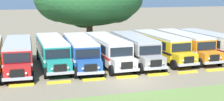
{
  "coord_description": "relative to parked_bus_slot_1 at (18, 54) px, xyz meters",
  "views": [
    {
      "loc": [
        -8.99,
        -24.93,
        7.69
      ],
      "look_at": [
        0.0,
        6.08,
        1.6
      ],
      "focal_mm": 51.44,
      "sensor_mm": 36.0,
      "label": 1
    }
  ],
  "objects": [
    {
      "name": "curb_wheelstop_6",
      "position": [
        15.29,
        -5.76,
        -1.51
      ],
      "size": [
        2.0,
        0.36,
        0.15
      ],
      "primitive_type": "cube",
      "color": "yellow",
      "rests_on": "ground_plane"
    },
    {
      "name": "curb_wheelstop_7",
      "position": [
        18.31,
        -5.76,
        -1.51
      ],
      "size": [
        2.0,
        0.36,
        0.15
      ],
      "primitive_type": "cube",
      "color": "yellow",
      "rests_on": "ground_plane"
    },
    {
      "name": "curb_wheelstop_2",
      "position": [
        3.19,
        -5.76,
        -1.51
      ],
      "size": [
        2.0,
        0.36,
        0.15
      ],
      "primitive_type": "cube",
      "color": "yellow",
      "rests_on": "ground_plane"
    },
    {
      "name": "curb_wheelstop_1",
      "position": [
        0.17,
        -5.76,
        -1.51
      ],
      "size": [
        2.0,
        0.36,
        0.15
      ],
      "primitive_type": "cube",
      "color": "yellow",
      "rests_on": "ground_plane"
    },
    {
      "name": "broad_shade_tree",
      "position": [
        9.69,
        12.58,
        4.75
      ],
      "size": [
        15.41,
        14.4,
        10.52
      ],
      "color": "brown",
      "rests_on": "ground_plane"
    },
    {
      "name": "curb_wheelstop_3",
      "position": [
        6.21,
        -5.76,
        -1.51
      ],
      "size": [
        2.0,
        0.36,
        0.15
      ],
      "primitive_type": "cube",
      "color": "yellow",
      "rests_on": "ground_plane"
    },
    {
      "name": "curb_wheelstop_5",
      "position": [
        12.26,
        -5.76,
        -1.51
      ],
      "size": [
        2.0,
        0.36,
        0.15
      ],
      "primitive_type": "cube",
      "color": "yellow",
      "rests_on": "ground_plane"
    },
    {
      "name": "parked_bus_slot_4",
      "position": [
        9.07,
        0.14,
        0.0
      ],
      "size": [
        3.03,
        10.89,
        2.82
      ],
      "rotation": [
        0.0,
        0.0,
        -1.53
      ],
      "color": "silver",
      "rests_on": "ground_plane"
    },
    {
      "name": "parked_bus_slot_2",
      "position": [
        3.34,
        0.85,
        0.0
      ],
      "size": [
        2.84,
        10.86,
        2.82
      ],
      "rotation": [
        0.0,
        0.0,
        -1.55
      ],
      "color": "teal",
      "rests_on": "ground_plane"
    },
    {
      "name": "parked_bus_slot_6",
      "position": [
        15.39,
        0.69,
        0.0
      ],
      "size": [
        3.37,
        10.94,
        2.82
      ],
      "rotation": [
        0.0,
        0.0,
        -1.5
      ],
      "color": "yellow",
      "rests_on": "ground_plane"
    },
    {
      "name": "parked_bus_slot_3",
      "position": [
        6.14,
        0.17,
        0.0
      ],
      "size": [
        2.94,
        10.87,
        2.82
      ],
      "rotation": [
        0.0,
        0.0,
        -1.6
      ],
      "color": "#23519E",
      "rests_on": "ground_plane"
    },
    {
      "name": "curb_wheelstop_4",
      "position": [
        9.24,
        -5.76,
        -1.51
      ],
      "size": [
        2.0,
        0.36,
        0.15
      ],
      "primitive_type": "cube",
      "color": "yellow",
      "rests_on": "ground_plane"
    },
    {
      "name": "parked_bus_slot_1",
      "position": [
        0.0,
        0.0,
        0.0
      ],
      "size": [
        2.9,
        10.87,
        2.82
      ],
      "rotation": [
        0.0,
        0.0,
        -1.59
      ],
      "color": "red",
      "rests_on": "ground_plane"
    },
    {
      "name": "parked_bus_slot_7",
      "position": [
        18.41,
        0.77,
        0.0
      ],
      "size": [
        3.13,
        10.9,
        2.82
      ],
      "rotation": [
        0.0,
        0.0,
        -1.52
      ],
      "color": "orange",
      "rests_on": "ground_plane"
    },
    {
      "name": "parked_bus_slot_5",
      "position": [
        12.12,
        0.19,
        0.0
      ],
      "size": [
        2.7,
        10.84,
        2.82
      ],
      "rotation": [
        0.0,
        0.0,
        -1.57
      ],
      "color": "#9E9993",
      "rests_on": "ground_plane"
    },
    {
      "name": "ground_plane",
      "position": [
        9.24,
        -7.05,
        -1.58
      ],
      "size": [
        220.0,
        220.0,
        0.0
      ],
      "primitive_type": "plane",
      "color": "#84755B"
    },
    {
      "name": "parked_bus_slot_8",
      "position": [
        21.37,
        0.13,
        0.0
      ],
      "size": [
        3.39,
        10.95,
        2.82
      ],
      "rotation": [
        0.0,
        0.0,
        -1.49
      ],
      "color": "silver",
      "rests_on": "ground_plane"
    }
  ]
}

